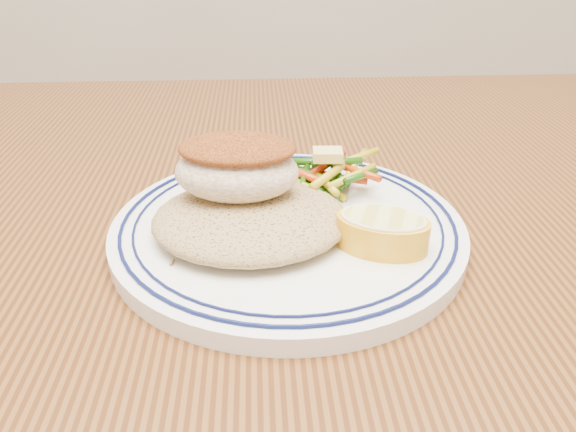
# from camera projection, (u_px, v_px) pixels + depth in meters

# --- Properties ---
(dining_table) EXTENTS (1.50, 0.90, 0.75)m
(dining_table) POSITION_uv_depth(u_px,v_px,m) (259.00, 297.00, 0.55)
(dining_table) COLOR #44230D
(dining_table) RESTS_ON ground
(plate) EXTENTS (0.29, 0.29, 0.02)m
(plate) POSITION_uv_depth(u_px,v_px,m) (288.00, 227.00, 0.46)
(plate) COLOR white
(plate) RESTS_ON dining_table
(rice_pilaf) EXTENTS (0.16, 0.14, 0.03)m
(rice_pilaf) POSITION_uv_depth(u_px,v_px,m) (251.00, 215.00, 0.44)
(rice_pilaf) COLOR olive
(rice_pilaf) RESTS_ON plate
(fish_fillet) EXTENTS (0.11, 0.08, 0.05)m
(fish_fillet) POSITION_uv_depth(u_px,v_px,m) (237.00, 166.00, 0.44)
(fish_fillet) COLOR beige
(fish_fillet) RESTS_ON rice_pilaf
(vegetable_pile) EXTENTS (0.11, 0.09, 0.03)m
(vegetable_pile) POSITION_uv_depth(u_px,v_px,m) (326.00, 175.00, 0.51)
(vegetable_pile) COLOR gold
(vegetable_pile) RESTS_ON plate
(butter_pat) EXTENTS (0.03, 0.02, 0.01)m
(butter_pat) POSITION_uv_depth(u_px,v_px,m) (328.00, 155.00, 0.50)
(butter_pat) COLOR #F7DB78
(butter_pat) RESTS_ON vegetable_pile
(lemon_wedge) EXTENTS (0.08, 0.08, 0.03)m
(lemon_wedge) POSITION_uv_depth(u_px,v_px,m) (382.00, 231.00, 0.42)
(lemon_wedge) COLOR yellow
(lemon_wedge) RESTS_ON plate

